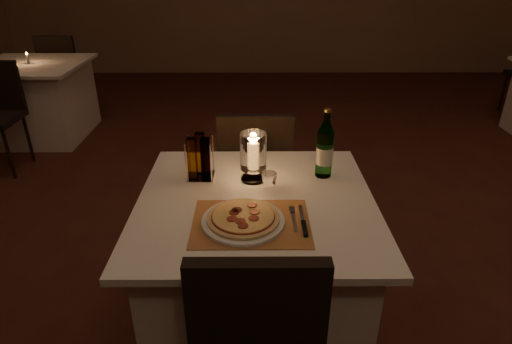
{
  "coord_description": "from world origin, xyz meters",
  "views": [
    {
      "loc": [
        -0.28,
        -1.85,
        1.65
      ],
      "look_at": [
        -0.27,
        -0.27,
        0.86
      ],
      "focal_mm": 30.0,
      "sensor_mm": 36.0,
      "label": 1
    }
  ],
  "objects_px": {
    "chair_far": "(255,166)",
    "pizza": "(243,217)",
    "tumbler": "(269,180)",
    "neighbor_table_left": "(37,100)",
    "hurricane_candle": "(253,153)",
    "water_bottle": "(325,150)",
    "main_table": "(256,268)",
    "plate": "(243,221)"
  },
  "relations": [
    {
      "from": "pizza",
      "to": "neighbor_table_left",
      "type": "relative_size",
      "value": 0.28
    },
    {
      "from": "chair_far",
      "to": "plate",
      "type": "distance_m",
      "value": 0.92
    },
    {
      "from": "main_table",
      "to": "pizza",
      "type": "distance_m",
      "value": 0.44
    },
    {
      "from": "pizza",
      "to": "hurricane_candle",
      "type": "relative_size",
      "value": 1.23
    },
    {
      "from": "plate",
      "to": "water_bottle",
      "type": "distance_m",
      "value": 0.56
    },
    {
      "from": "water_bottle",
      "to": "tumbler",
      "type": "bearing_deg",
      "value": -155.79
    },
    {
      "from": "hurricane_candle",
      "to": "tumbler",
      "type": "bearing_deg",
      "value": -46.91
    },
    {
      "from": "chair_far",
      "to": "pizza",
      "type": "bearing_deg",
      "value": -93.2
    },
    {
      "from": "plate",
      "to": "water_bottle",
      "type": "bearing_deg",
      "value": 47.86
    },
    {
      "from": "tumbler",
      "to": "hurricane_candle",
      "type": "height_order",
      "value": "hurricane_candle"
    },
    {
      "from": "main_table",
      "to": "chair_far",
      "type": "distance_m",
      "value": 0.74
    },
    {
      "from": "chair_far",
      "to": "tumbler",
      "type": "height_order",
      "value": "chair_far"
    },
    {
      "from": "hurricane_candle",
      "to": "pizza",
      "type": "bearing_deg",
      "value": -96.11
    },
    {
      "from": "chair_far",
      "to": "tumbler",
      "type": "relative_size",
      "value": 12.9
    },
    {
      "from": "neighbor_table_left",
      "to": "water_bottle",
      "type": "bearing_deg",
      "value": -43.64
    },
    {
      "from": "main_table",
      "to": "neighbor_table_left",
      "type": "relative_size",
      "value": 1.0
    },
    {
      "from": "water_bottle",
      "to": "plate",
      "type": "bearing_deg",
      "value": -132.14
    },
    {
      "from": "main_table",
      "to": "plate",
      "type": "relative_size",
      "value": 3.12
    },
    {
      "from": "pizza",
      "to": "hurricane_candle",
      "type": "bearing_deg",
      "value": 83.89
    },
    {
      "from": "tumbler",
      "to": "neighbor_table_left",
      "type": "relative_size",
      "value": 0.07
    },
    {
      "from": "chair_far",
      "to": "water_bottle",
      "type": "relative_size",
      "value": 2.79
    },
    {
      "from": "plate",
      "to": "chair_far",
      "type": "bearing_deg",
      "value": 86.8
    },
    {
      "from": "pizza",
      "to": "hurricane_candle",
      "type": "height_order",
      "value": "hurricane_candle"
    },
    {
      "from": "main_table",
      "to": "pizza",
      "type": "height_order",
      "value": "pizza"
    },
    {
      "from": "main_table",
      "to": "plate",
      "type": "xyz_separation_m",
      "value": [
        -0.05,
        -0.18,
        0.38
      ]
    },
    {
      "from": "chair_far",
      "to": "neighbor_table_left",
      "type": "xyz_separation_m",
      "value": [
        -2.18,
        1.88,
        -0.18
      ]
    },
    {
      "from": "pizza",
      "to": "tumbler",
      "type": "bearing_deg",
      "value": 69.42
    },
    {
      "from": "main_table",
      "to": "chair_far",
      "type": "relative_size",
      "value": 1.11
    },
    {
      "from": "pizza",
      "to": "hurricane_candle",
      "type": "distance_m",
      "value": 0.38
    },
    {
      "from": "pizza",
      "to": "water_bottle",
      "type": "relative_size",
      "value": 0.87
    },
    {
      "from": "plate",
      "to": "neighbor_table_left",
      "type": "relative_size",
      "value": 0.32
    },
    {
      "from": "tumbler",
      "to": "neighbor_table_left",
      "type": "distance_m",
      "value": 3.37
    },
    {
      "from": "tumbler",
      "to": "water_bottle",
      "type": "height_order",
      "value": "water_bottle"
    },
    {
      "from": "pizza",
      "to": "main_table",
      "type": "bearing_deg",
      "value": 74.5
    },
    {
      "from": "tumbler",
      "to": "chair_far",
      "type": "bearing_deg",
      "value": 95.46
    },
    {
      "from": "tumbler",
      "to": "hurricane_candle",
      "type": "bearing_deg",
      "value": 133.09
    },
    {
      "from": "plate",
      "to": "water_bottle",
      "type": "relative_size",
      "value": 0.99
    },
    {
      "from": "plate",
      "to": "tumbler",
      "type": "xyz_separation_m",
      "value": [
        0.11,
        0.29,
        0.02
      ]
    },
    {
      "from": "neighbor_table_left",
      "to": "tumbler",
      "type": "bearing_deg",
      "value": -48.1
    },
    {
      "from": "water_bottle",
      "to": "hurricane_candle",
      "type": "xyz_separation_m",
      "value": [
        -0.33,
        -0.04,
        0.0
      ]
    },
    {
      "from": "chair_far",
      "to": "neighbor_table_left",
      "type": "bearing_deg",
      "value": 139.13
    },
    {
      "from": "pizza",
      "to": "water_bottle",
      "type": "height_order",
      "value": "water_bottle"
    }
  ]
}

